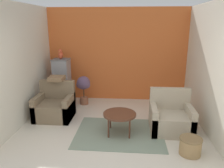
{
  "coord_description": "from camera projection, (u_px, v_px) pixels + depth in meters",
  "views": [
    {
      "loc": [
        0.39,
        -2.98,
        2.26
      ],
      "look_at": [
        0.0,
        1.7,
        0.94
      ],
      "focal_mm": 35.0,
      "sensor_mm": 36.0,
      "label": 1
    }
  ],
  "objects": [
    {
      "name": "throw_pillow",
      "position": [
        57.0,
        78.0,
        5.42
      ],
      "size": [
        0.36,
        0.36,
        0.1
      ],
      "color": "#846647",
      "rests_on": "armchair_left"
    },
    {
      "name": "parrot",
      "position": [
        61.0,
        54.0,
        6.07
      ],
      "size": [
        0.13,
        0.23,
        0.28
      ],
      "color": "#D14C2D",
      "rests_on": "birdcage"
    },
    {
      "name": "wall_back_accent",
      "position": [
        117.0,
        55.0,
        6.42
      ],
      "size": [
        4.15,
        0.06,
        2.69
      ],
      "color": "orange",
      "rests_on": "ground_plane"
    },
    {
      "name": "armchair_left",
      "position": [
        55.0,
        107.0,
        5.33
      ],
      "size": [
        0.87,
        0.77,
        0.88
      ],
      "color": "#7A664C",
      "rests_on": "ground_plane"
    },
    {
      "name": "coffee_table",
      "position": [
        120.0,
        115.0,
        4.52
      ],
      "size": [
        0.69,
        0.69,
        0.46
      ],
      "color": "#512D1E",
      "rests_on": "ground_plane"
    },
    {
      "name": "armchair_right",
      "position": [
        171.0,
        118.0,
        4.69
      ],
      "size": [
        0.87,
        0.77,
        0.88
      ],
      "color": "tan",
      "rests_on": "ground_plane"
    },
    {
      "name": "wall_right",
      "position": [
        209.0,
        68.0,
        4.6
      ],
      "size": [
        0.06,
        3.4,
        2.69
      ],
      "color": "beige",
      "rests_on": "ground_plane"
    },
    {
      "name": "potted_plant",
      "position": [
        83.0,
        86.0,
        6.15
      ],
      "size": [
        0.41,
        0.37,
        0.82
      ],
      "color": "brown",
      "rests_on": "ground_plane"
    },
    {
      "name": "wall_left",
      "position": [
        22.0,
        65.0,
        4.93
      ],
      "size": [
        0.06,
        3.4,
        2.69
      ],
      "color": "beige",
      "rests_on": "ground_plane"
    },
    {
      "name": "birdcage",
      "position": [
        62.0,
        82.0,
        6.28
      ],
      "size": [
        0.58,
        0.58,
        1.29
      ],
      "color": "slate",
      "rests_on": "ground_plane"
    },
    {
      "name": "area_rug",
      "position": [
        119.0,
        133.0,
        4.63
      ],
      "size": [
        1.83,
        1.43,
        0.01
      ],
      "color": "gray",
      "rests_on": "ground_plane"
    },
    {
      "name": "wicker_basket",
      "position": [
        190.0,
        146.0,
        3.85
      ],
      "size": [
        0.39,
        0.39,
        0.31
      ],
      "color": "#A37F51",
      "rests_on": "ground_plane"
    }
  ]
}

